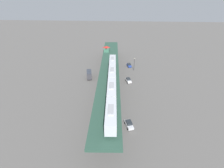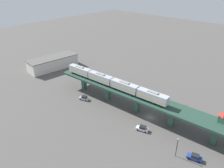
{
  "view_description": "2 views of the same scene",
  "coord_description": "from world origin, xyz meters",
  "views": [
    {
      "loc": [
        -6.27,
        72.37,
        37.97
      ],
      "look_at": [
        -2.43,
        18.07,
        9.3
      ],
      "focal_mm": 28.0,
      "sensor_mm": 36.0,
      "label": 1
    },
    {
      "loc": [
        -61.88,
        -35.87,
        50.13
      ],
      "look_at": [
        -2.43,
        18.07,
        9.3
      ],
      "focal_mm": 35.0,
      "sensor_mm": 36.0,
      "label": 2
    }
  ],
  "objects": [
    {
      "name": "signal_hut",
      "position": [
        3.77,
        -24.04,
        9.6
      ],
      "size": [
        3.4,
        3.4,
        3.4
      ],
      "color": "#33604C",
      "rests_on": "elevated_viaduct"
    },
    {
      "name": "street_lamp",
      "position": [
        -11.97,
        -16.88,
        4.11
      ],
      "size": [
        0.44,
        0.44,
        6.94
      ],
      "color": "black",
      "rests_on": "ground"
    },
    {
      "name": "ground_plane",
      "position": [
        0.0,
        0.0,
        0.0
      ],
      "size": [
        400.0,
        400.0,
        0.0
      ],
      "primitive_type": "plane",
      "color": "#514F4C"
    },
    {
      "name": "delivery_truck",
      "position": [
        10.66,
        -5.7,
        1.76
      ],
      "size": [
        3.72,
        7.51,
        3.2
      ],
      "color": "#333338",
      "rests_on": "ground"
    },
    {
      "name": "street_car_white",
      "position": [
        -8.78,
        -2.28,
        0.94
      ],
      "size": [
        3.02,
        4.74,
        1.89
      ],
      "color": "silver",
      "rests_on": "ground"
    },
    {
      "name": "subway_train",
      "position": [
        -2.43,
        18.07,
        10.34
      ],
      "size": [
        5.64,
        49.88,
        4.45
      ],
      "color": "#ADB2BA",
      "rests_on": "elevated_viaduct"
    },
    {
      "name": "elevated_viaduct",
      "position": [
        0.01,
        -0.18,
        6.7
      ],
      "size": [
        13.6,
        92.33,
        7.8
      ],
      "color": "#244135",
      "rests_on": "ground"
    },
    {
      "name": "street_car_blue",
      "position": [
        -9.44,
        -21.76,
        0.94
      ],
      "size": [
        2.82,
        4.71,
        1.89
      ],
      "color": "#233D93",
      "rests_on": "ground"
    },
    {
      "name": "street_car_silver",
      "position": [
        -8.61,
        29.11,
        0.94
      ],
      "size": [
        3.08,
        4.74,
        1.89
      ],
      "color": "#B7BABF",
      "rests_on": "ground"
    }
  ]
}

